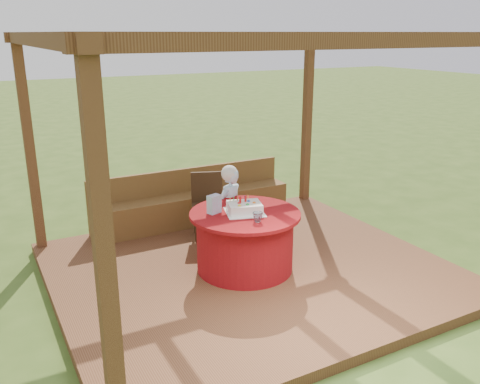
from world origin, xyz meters
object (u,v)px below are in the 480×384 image
(birthday_cake, at_px, (245,208))
(gift_bag, at_px, (214,204))
(drinking_glass, at_px, (258,217))
(chair, at_px, (208,202))
(elderly_woman, at_px, (230,206))
(table, at_px, (245,240))
(bench, at_px, (193,205))

(birthday_cake, distance_m, gift_bag, 0.36)
(gift_bag, distance_m, drinking_glass, 0.57)
(chair, bearing_deg, elderly_woman, -82.60)
(birthday_cake, distance_m, drinking_glass, 0.34)
(birthday_cake, height_order, drinking_glass, birthday_cake)
(table, bearing_deg, drinking_glass, -93.86)
(table, bearing_deg, birthday_cake, 111.78)
(bench, height_order, birthday_cake, birthday_cake)
(bench, relative_size, table, 2.31)
(birthday_cake, bearing_deg, gift_bag, 154.61)
(drinking_glass, bearing_deg, birthday_cake, 86.65)
(birthday_cake, relative_size, drinking_glass, 4.71)
(bench, xyz_separation_m, birthday_cake, (-0.08, -1.73, 0.51))
(chair, xyz_separation_m, birthday_cake, (-0.06, -1.17, 0.28))
(table, bearing_deg, gift_bag, 153.86)
(bench, bearing_deg, table, -92.55)
(bench, xyz_separation_m, drinking_glass, (-0.10, -2.06, 0.50))
(gift_bag, bearing_deg, bench, 58.28)
(elderly_woman, xyz_separation_m, gift_bag, (-0.45, -0.49, 0.25))
(gift_bag, bearing_deg, elderly_woman, 29.72)
(chair, height_order, birthday_cake, birthday_cake)
(chair, bearing_deg, bench, 88.39)
(elderly_woman, relative_size, drinking_glass, 9.75)
(table, distance_m, drinking_glass, 0.52)
(bench, distance_m, chair, 0.60)
(table, xyz_separation_m, drinking_glass, (-0.02, -0.33, 0.41))
(bench, bearing_deg, elderly_woman, -87.21)
(table, relative_size, chair, 1.47)
(elderly_woman, bearing_deg, chair, 97.40)
(birthday_cake, bearing_deg, bench, 87.36)
(drinking_glass, bearing_deg, chair, 86.82)
(bench, relative_size, birthday_cake, 5.55)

